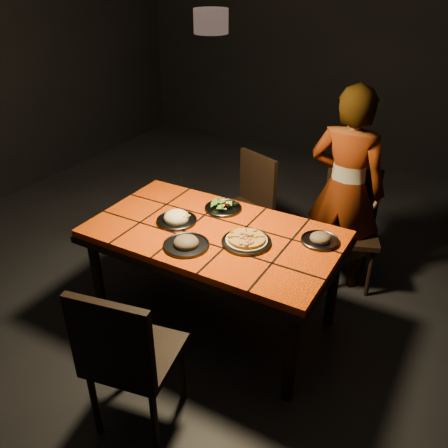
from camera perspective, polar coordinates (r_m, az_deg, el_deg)
The scene contains 12 objects.
room_shell at distance 2.74m, azimuth -1.43°, elevation 12.79°, with size 6.04×7.04×3.08m.
dining_table at distance 3.09m, azimuth -1.24°, elevation -2.09°, with size 1.62×0.92×0.75m.
chair_near at distance 2.51m, azimuth -11.74°, elevation -15.09°, with size 0.51×0.51×0.96m.
chair_far_left at distance 3.96m, azimuth 2.96°, elevation 2.84°, with size 0.52×0.52×0.89m.
chair_far_right at distance 3.78m, azimuth 14.96°, elevation 0.49°, with size 0.52×0.52×0.90m.
diner at distance 3.62m, azimuth 14.42°, elevation 4.01°, with size 0.57×0.37×1.57m, color brown.
pendant_lamp at distance 2.64m, azimuth -1.58°, elevation 23.61°, with size 0.18×0.18×1.06m.
plate_pizza at distance 2.91m, azimuth 2.72°, elevation -2.02°, with size 0.35×0.35×0.04m.
plate_pasta at distance 3.15m, azimuth -5.73°, elevation 0.65°, with size 0.27×0.27×0.09m.
plate_salad at distance 3.29m, azimuth -0.10°, elevation 2.17°, with size 0.26×0.26×0.07m.
plate_mushroom_a at distance 2.88m, azimuth -4.58°, elevation -2.28°, with size 0.28×0.28×0.09m.
plate_mushroom_b at distance 2.98m, azimuth 11.49°, elevation -1.77°, with size 0.24×0.24×0.08m.
Camera 1 is at (1.36, -2.25, 2.30)m, focal length 38.00 mm.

